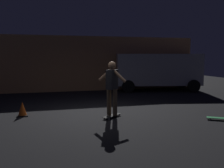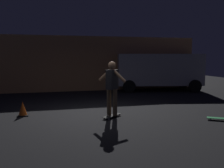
{
  "view_description": "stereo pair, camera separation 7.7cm",
  "coord_description": "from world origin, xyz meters",
  "px_view_note": "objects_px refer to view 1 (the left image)",
  "views": [
    {
      "loc": [
        -1.69,
        -8.11,
        1.89
      ],
      "look_at": [
        0.4,
        -0.6,
        1.05
      ],
      "focal_mm": 41.0,
      "sensor_mm": 36.0,
      "label": 1
    },
    {
      "loc": [
        -1.61,
        -8.13,
        1.89
      ],
      "look_at": [
        0.4,
        -0.6,
        1.05
      ],
      "focal_mm": 41.0,
      "sensor_mm": 36.0,
      "label": 2
    }
  ],
  "objects_px": {
    "skateboard_ridden": "(112,116)",
    "skater": "(112,84)",
    "traffic_cone": "(22,109)",
    "skateboard_spare": "(221,118)",
    "parked_van": "(157,70)"
  },
  "relations": [
    {
      "from": "parked_van",
      "to": "skater",
      "type": "relative_size",
      "value": 2.93
    },
    {
      "from": "skateboard_ridden",
      "to": "traffic_cone",
      "type": "relative_size",
      "value": 1.56
    },
    {
      "from": "skateboard_ridden",
      "to": "skater",
      "type": "xyz_separation_m",
      "value": [
        -0.0,
        0.0,
        0.98
      ]
    },
    {
      "from": "traffic_cone",
      "to": "skateboard_ridden",
      "type": "bearing_deg",
      "value": -19.59
    },
    {
      "from": "skateboard_spare",
      "to": "skateboard_ridden",
      "type": "bearing_deg",
      "value": 158.59
    },
    {
      "from": "skateboard_ridden",
      "to": "traffic_cone",
      "type": "bearing_deg",
      "value": 160.41
    },
    {
      "from": "parked_van",
      "to": "skateboard_ridden",
      "type": "bearing_deg",
      "value": -126.7
    },
    {
      "from": "skater",
      "to": "traffic_cone",
      "type": "height_order",
      "value": "skater"
    },
    {
      "from": "skateboard_ridden",
      "to": "skateboard_spare",
      "type": "distance_m",
      "value": 3.26
    },
    {
      "from": "skater",
      "to": "traffic_cone",
      "type": "xyz_separation_m",
      "value": [
        -2.7,
        0.96,
        -0.83
      ]
    },
    {
      "from": "skateboard_ridden",
      "to": "skateboard_spare",
      "type": "xyz_separation_m",
      "value": [
        3.03,
        -1.19,
        0.0
      ]
    },
    {
      "from": "traffic_cone",
      "to": "parked_van",
      "type": "bearing_deg",
      "value": 34.19
    },
    {
      "from": "parked_van",
      "to": "skateboard_ridden",
      "type": "xyz_separation_m",
      "value": [
        -4.22,
        -5.66,
        -1.11
      ]
    },
    {
      "from": "parked_van",
      "to": "skater",
      "type": "distance_m",
      "value": 7.06
    },
    {
      "from": "parked_van",
      "to": "skateboard_ridden",
      "type": "distance_m",
      "value": 7.14
    }
  ]
}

